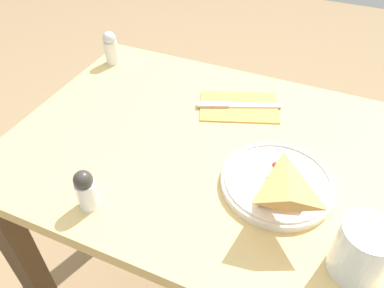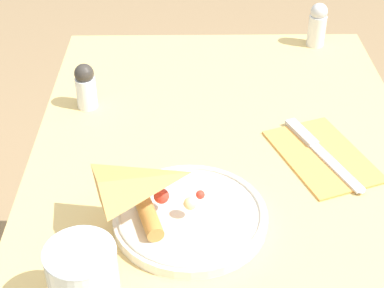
{
  "view_description": "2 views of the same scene",
  "coord_description": "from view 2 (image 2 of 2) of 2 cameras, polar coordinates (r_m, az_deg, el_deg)",
  "views": [
    {
      "loc": [
        0.15,
        -0.58,
        1.29
      ],
      "look_at": [
        -0.09,
        -0.04,
        0.76
      ],
      "focal_mm": 35.0,
      "sensor_mm": 36.0,
      "label": 1
    },
    {
      "loc": [
        0.72,
        -0.07,
        1.33
      ],
      "look_at": [
        -0.04,
        -0.06,
        0.77
      ],
      "focal_mm": 55.0,
      "sensor_mm": 36.0,
      "label": 2
    }
  ],
  "objects": [
    {
      "name": "dining_table",
      "position": [
        1.02,
        3.29,
        -8.63
      ],
      "size": [
        1.01,
        0.65,
        0.74
      ],
      "color": "#DBB770",
      "rests_on": "ground_plane"
    },
    {
      "name": "napkin_folded",
      "position": [
        0.99,
        12.52,
        -1.11
      ],
      "size": [
        0.22,
        0.18,
        0.0
      ],
      "rotation": [
        0.0,
        0.0,
        0.35
      ],
      "color": "#E59E4C",
      "rests_on": "dining_table"
    },
    {
      "name": "plate_pizza",
      "position": [
        0.84,
        -0.3,
        -6.82
      ],
      "size": [
        0.22,
        0.22,
        0.05
      ],
      "color": "silver",
      "rests_on": "dining_table"
    },
    {
      "name": "pepper_shaker",
      "position": [
        1.09,
        -10.28,
        5.56
      ],
      "size": [
        0.04,
        0.04,
        0.09
      ],
      "color": "white",
      "rests_on": "dining_table"
    },
    {
      "name": "milk_glass",
      "position": [
        0.72,
        -10.38,
        -13.29
      ],
      "size": [
        0.08,
        0.08,
        0.1
      ],
      "color": "white",
      "rests_on": "dining_table"
    },
    {
      "name": "salt_shaker",
      "position": [
        1.32,
        12.07,
        11.26
      ],
      "size": [
        0.04,
        0.04,
        0.1
      ],
      "color": "silver",
      "rests_on": "dining_table"
    },
    {
      "name": "butter_knife",
      "position": [
        1.0,
        12.2,
        -0.53
      ],
      "size": [
        0.2,
        0.1,
        0.01
      ],
      "rotation": [
        0.0,
        0.0,
        0.4
      ],
      "color": "#B2B2B7",
      "rests_on": "napkin_folded"
    }
  ]
}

